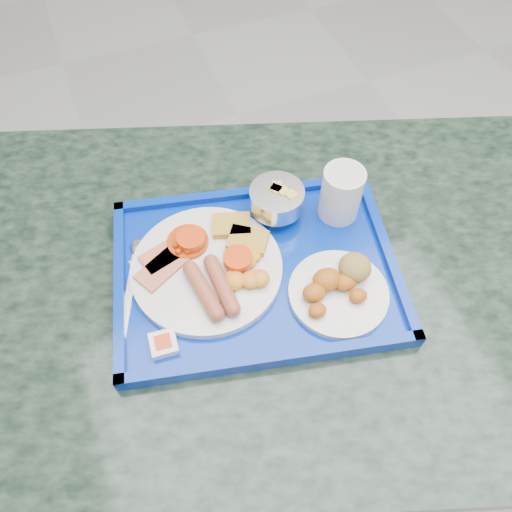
{
  "coord_description": "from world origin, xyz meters",
  "views": [
    {
      "loc": [
        -0.57,
        -0.35,
        1.5
      ],
      "look_at": [
        -0.4,
        0.09,
        0.8
      ],
      "focal_mm": 35.0,
      "sensor_mm": 36.0,
      "label": 1
    }
  ],
  "objects_px": {
    "table": "(271,320)",
    "juice_cup": "(341,192)",
    "tray": "(256,271)",
    "main_plate": "(211,266)",
    "bread_plate": "(340,286)",
    "fruit_bowl": "(277,199)"
  },
  "relations": [
    {
      "from": "table",
      "to": "juice_cup",
      "type": "distance_m",
      "value": 0.32
    },
    {
      "from": "juice_cup",
      "to": "tray",
      "type": "bearing_deg",
      "value": -161.78
    },
    {
      "from": "table",
      "to": "main_plate",
      "type": "bearing_deg",
      "value": 161.61
    },
    {
      "from": "table",
      "to": "tray",
      "type": "bearing_deg",
      "value": 164.25
    },
    {
      "from": "tray",
      "to": "juice_cup",
      "type": "xyz_separation_m",
      "value": [
        0.19,
        0.06,
        0.06
      ]
    },
    {
      "from": "bread_plate",
      "to": "table",
      "type": "bearing_deg",
      "value": 133.95
    },
    {
      "from": "table",
      "to": "juice_cup",
      "type": "height_order",
      "value": "juice_cup"
    },
    {
      "from": "bread_plate",
      "to": "fruit_bowl",
      "type": "distance_m",
      "value": 0.2
    },
    {
      "from": "fruit_bowl",
      "to": "juice_cup",
      "type": "xyz_separation_m",
      "value": [
        0.11,
        -0.04,
        0.01
      ]
    },
    {
      "from": "bread_plate",
      "to": "fruit_bowl",
      "type": "xyz_separation_m",
      "value": [
        -0.03,
        0.19,
        0.03
      ]
    },
    {
      "from": "tray",
      "to": "fruit_bowl",
      "type": "xyz_separation_m",
      "value": [
        0.08,
        0.1,
        0.05
      ]
    },
    {
      "from": "bread_plate",
      "to": "juice_cup",
      "type": "relative_size",
      "value": 1.61
    },
    {
      "from": "table",
      "to": "bread_plate",
      "type": "xyz_separation_m",
      "value": [
        0.08,
        -0.09,
        0.22
      ]
    },
    {
      "from": "tray",
      "to": "fruit_bowl",
      "type": "relative_size",
      "value": 5.58
    },
    {
      "from": "tray",
      "to": "main_plate",
      "type": "relative_size",
      "value": 2.11
    },
    {
      "from": "main_plate",
      "to": "table",
      "type": "bearing_deg",
      "value": -18.39
    },
    {
      "from": "fruit_bowl",
      "to": "juice_cup",
      "type": "height_order",
      "value": "juice_cup"
    },
    {
      "from": "tray",
      "to": "juice_cup",
      "type": "bearing_deg",
      "value": 18.22
    },
    {
      "from": "tray",
      "to": "main_plate",
      "type": "bearing_deg",
      "value": 160.49
    },
    {
      "from": "fruit_bowl",
      "to": "main_plate",
      "type": "bearing_deg",
      "value": -154.28
    },
    {
      "from": "fruit_bowl",
      "to": "juice_cup",
      "type": "bearing_deg",
      "value": -18.28
    },
    {
      "from": "main_plate",
      "to": "juice_cup",
      "type": "bearing_deg",
      "value": 7.98
    }
  ]
}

